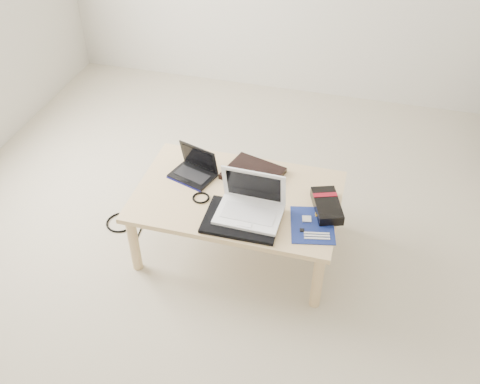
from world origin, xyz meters
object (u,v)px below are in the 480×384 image
(coffee_table, at_px, (237,201))
(gpu_box, at_px, (327,206))
(white_laptop, at_px, (251,204))
(netbook, at_px, (194,170))

(coffee_table, height_order, gpu_box, gpu_box)
(coffee_table, distance_m, white_laptop, 0.21)
(netbook, bearing_deg, gpu_box, -7.45)
(netbook, bearing_deg, white_laptop, -31.82)
(coffee_table, distance_m, gpu_box, 0.49)
(coffee_table, xyz_separation_m, white_laptop, (0.11, -0.14, 0.12))
(coffee_table, bearing_deg, white_laptop, -51.82)
(netbook, relative_size, white_laptop, 0.83)
(netbook, distance_m, white_laptop, 0.45)
(netbook, height_order, gpu_box, netbook)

